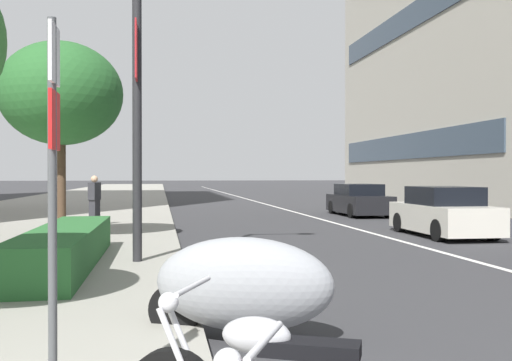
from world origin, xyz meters
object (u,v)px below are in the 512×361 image
at_px(pedestrian_on_plaza, 94,200).
at_px(car_approaching_light, 359,201).
at_px(motorcycle_by_sign_pole, 242,285).
at_px(street_tree_by_lamp_post, 61,94).
at_px(car_lead_in_lane, 443,213).
at_px(parking_sign_by_curb, 53,169).
at_px(street_lamp_with_banners, 153,23).

bearing_deg(pedestrian_on_plaza, car_approaching_light, 50.27).
bearing_deg(car_approaching_light, motorcycle_by_sign_pole, 157.10).
distance_m(car_approaching_light, street_tree_by_lamp_post, 15.09).
distance_m(motorcycle_by_sign_pole, car_approaching_light, 20.40).
height_order(car_lead_in_lane, car_approaching_light, car_lead_in_lane).
relative_size(motorcycle_by_sign_pole, car_approaching_light, 0.49).
height_order(parking_sign_by_curb, street_lamp_with_banners, street_lamp_with_banners).
xyz_separation_m(parking_sign_by_curb, street_lamp_with_banners, (7.35, -0.58, 2.93)).
distance_m(motorcycle_by_sign_pole, street_lamp_with_banners, 6.73).
height_order(motorcycle_by_sign_pole, street_tree_by_lamp_post, street_tree_by_lamp_post).
height_order(street_lamp_with_banners, pedestrian_on_plaza, street_lamp_with_banners).
height_order(motorcycle_by_sign_pole, parking_sign_by_curb, parking_sign_by_curb).
distance_m(street_tree_by_lamp_post, pedestrian_on_plaza, 5.13).
distance_m(car_lead_in_lane, street_lamp_with_banners, 10.57).
xyz_separation_m(car_lead_in_lane, parking_sign_by_curb, (-12.05, 9.10, 1.18)).
relative_size(motorcycle_by_sign_pole, street_lamp_with_banners, 0.28).
xyz_separation_m(street_lamp_with_banners, pedestrian_on_plaza, (8.47, 2.03, -3.81)).
xyz_separation_m(car_approaching_light, pedestrian_on_plaza, (-5.11, 11.05, 0.32)).
distance_m(motorcycle_by_sign_pole, car_lead_in_lane, 12.41).
height_order(motorcycle_by_sign_pole, car_approaching_light, car_approaching_light).
bearing_deg(motorcycle_by_sign_pole, parking_sign_by_curb, 75.98).
bearing_deg(street_tree_by_lamp_post, street_lamp_with_banners, -150.70).
bearing_deg(pedestrian_on_plaza, motorcycle_by_sign_pole, -51.96).
xyz_separation_m(motorcycle_by_sign_pole, car_approaching_light, (18.77, -8.00, 0.05)).
xyz_separation_m(car_lead_in_lane, car_approaching_light, (8.88, -0.50, -0.02)).
distance_m(car_lead_in_lane, parking_sign_by_curb, 15.15).
bearing_deg(parking_sign_by_curb, car_approaching_light, -24.64).
relative_size(parking_sign_by_curb, street_lamp_with_banners, 0.35).
relative_size(car_approaching_light, street_lamp_with_banners, 0.56).
height_order(motorcycle_by_sign_pole, car_lead_in_lane, car_lead_in_lane).
xyz_separation_m(car_approaching_light, street_tree_by_lamp_post, (-9.29, 11.43, 3.28)).
bearing_deg(street_lamp_with_banners, car_lead_in_lane, -61.10).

